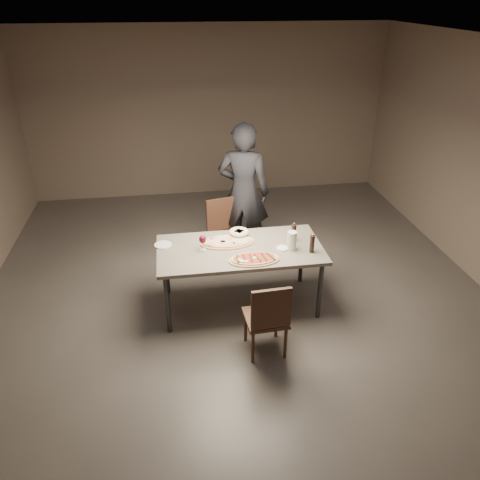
{
  "coord_description": "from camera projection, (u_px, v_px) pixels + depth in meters",
  "views": [
    {
      "loc": [
        -0.68,
        -4.4,
        3.24
      ],
      "look_at": [
        0.0,
        0.0,
        0.85
      ],
      "focal_mm": 35.0,
      "sensor_mm": 36.0,
      "label": 1
    }
  ],
  "objects": [
    {
      "name": "wine_glass",
      "position": [
        203.0,
        240.0,
        5.01
      ],
      "size": [
        0.08,
        0.08,
        0.17
      ],
      "rotation": [
        0.0,
        0.0,
        0.21
      ],
      "color": "silver",
      "rests_on": "dining_table"
    },
    {
      "name": "dining_table",
      "position": [
        240.0,
        253.0,
        5.13
      ],
      "size": [
        1.8,
        0.9,
        0.75
      ],
      "color": "slate",
      "rests_on": "ground"
    },
    {
      "name": "pepper_mill_left",
      "position": [
        294.0,
        232.0,
        5.2
      ],
      "size": [
        0.06,
        0.06,
        0.22
      ],
      "rotation": [
        0.0,
        0.0,
        -0.05
      ],
      "color": "black",
      "rests_on": "dining_table"
    },
    {
      "name": "chair_near",
      "position": [
        268.0,
        316.0,
        4.48
      ],
      "size": [
        0.42,
        0.42,
        0.85
      ],
      "rotation": [
        0.0,
        0.0,
        0.05
      ],
      "color": "#42271B",
      "rests_on": "ground"
    },
    {
      "name": "room",
      "position": [
        240.0,
        193.0,
        4.79
      ],
      "size": [
        7.0,
        7.0,
        7.0
      ],
      "color": "#554E49",
      "rests_on": "ground"
    },
    {
      "name": "pepper_mill_right",
      "position": [
        312.0,
        244.0,
        4.97
      ],
      "size": [
        0.06,
        0.06,
        0.22
      ],
      "rotation": [
        0.0,
        0.0,
        -0.05
      ],
      "color": "black",
      "rests_on": "dining_table"
    },
    {
      "name": "carafe",
      "position": [
        292.0,
        241.0,
        5.02
      ],
      "size": [
        0.1,
        0.1,
        0.21
      ],
      "rotation": [
        0.0,
        0.0,
        -0.09
      ],
      "color": "silver",
      "rests_on": "dining_table"
    },
    {
      "name": "chair_far",
      "position": [
        224.0,
        229.0,
        6.06
      ],
      "size": [
        0.5,
        0.5,
        0.88
      ],
      "rotation": [
        0.0,
        0.0,
        3.36
      ],
      "color": "#42271B",
      "rests_on": "ground"
    },
    {
      "name": "bread_basket",
      "position": [
        239.0,
        233.0,
        5.31
      ],
      "size": [
        0.22,
        0.22,
        0.08
      ],
      "rotation": [
        0.0,
        0.0,
        0.44
      ],
      "color": "beige",
      "rests_on": "dining_table"
    },
    {
      "name": "diner",
      "position": [
        243.0,
        192.0,
        6.06
      ],
      "size": [
        0.78,
        0.63,
        1.84
      ],
      "primitive_type": "imported",
      "rotation": [
        0.0,
        0.0,
        2.81
      ],
      "color": "black",
      "rests_on": "ground"
    },
    {
      "name": "oil_dish",
      "position": [
        282.0,
        248.0,
        5.08
      ],
      "size": [
        0.13,
        0.13,
        0.02
      ],
      "rotation": [
        0.0,
        0.0,
        -0.27
      ],
      "color": "white",
      "rests_on": "dining_table"
    },
    {
      "name": "ham_pizza",
      "position": [
        227.0,
        242.0,
        5.19
      ],
      "size": [
        0.61,
        0.34,
        0.04
      ],
      "rotation": [
        0.0,
        0.0,
        0.13
      ],
      "color": "tan",
      "rests_on": "dining_table"
    },
    {
      "name": "zucchini_pizza",
      "position": [
        254.0,
        259.0,
        4.86
      ],
      "size": [
        0.54,
        0.3,
        0.05
      ],
      "rotation": [
        0.0,
        0.0,
        -0.41
      ],
      "color": "tan",
      "rests_on": "dining_table"
    },
    {
      "name": "side_plate",
      "position": [
        163.0,
        245.0,
        5.15
      ],
      "size": [
        0.19,
        0.19,
        0.01
      ],
      "rotation": [
        0.0,
        0.0,
        -0.04
      ],
      "color": "white",
      "rests_on": "dining_table"
    }
  ]
}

